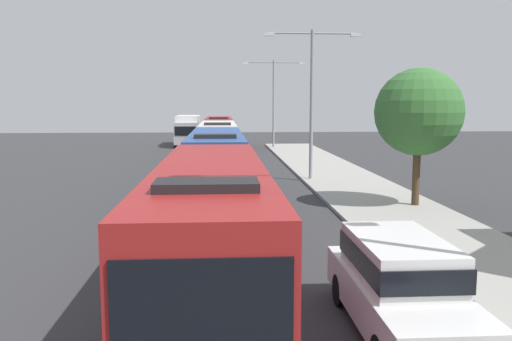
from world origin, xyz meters
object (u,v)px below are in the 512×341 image
(bus_fourth_in_line, at_px, (219,132))
(streetlamp_mid, at_px, (312,89))
(bus_second_in_line, at_px, (216,161))
(bus_middle, at_px, (218,142))
(roadside_tree, at_px, (419,112))
(box_truck_oncoming, at_px, (188,129))
(bus_lead, at_px, (212,221))
(white_suv, at_px, (399,282))
(streetlamp_far, at_px, (274,94))

(bus_fourth_in_line, xyz_separation_m, streetlamp_mid, (5.40, -21.74, 3.57))
(bus_second_in_line, relative_size, bus_middle, 1.03)
(bus_second_in_line, xyz_separation_m, roadside_tree, (8.56, -3.75, 2.42))
(box_truck_oncoming, height_order, roadside_tree, roadside_tree)
(streetlamp_mid, bearing_deg, roadside_tree, -68.73)
(bus_lead, xyz_separation_m, streetlamp_mid, (5.40, 17.39, 3.57))
(bus_second_in_line, xyz_separation_m, white_suv, (3.70, -15.75, -0.66))
(bus_lead, distance_m, box_truck_oncoming, 43.48)
(bus_fourth_in_line, height_order, roadside_tree, roadside_tree)
(bus_middle, relative_size, white_suv, 2.29)
(bus_middle, xyz_separation_m, box_truck_oncoming, (-3.30, 17.64, 0.02))
(streetlamp_mid, bearing_deg, bus_lead, -107.25)
(bus_middle, bearing_deg, roadside_tree, -62.52)
(bus_second_in_line, xyz_separation_m, bus_middle, (-0.00, 12.70, -0.00))
(white_suv, height_order, streetlamp_mid, streetlamp_mid)
(streetlamp_mid, bearing_deg, box_truck_oncoming, 108.52)
(bus_middle, xyz_separation_m, streetlamp_mid, (5.40, -8.34, 3.57))
(bus_lead, distance_m, roadside_tree, 12.85)
(streetlamp_far, xyz_separation_m, roadside_tree, (3.16, -29.91, -1.21))
(bus_middle, relative_size, box_truck_oncoming, 1.53)
(box_truck_oncoming, relative_size, streetlamp_mid, 0.90)
(roadside_tree, bearing_deg, box_truck_oncoming, 109.18)
(bus_fourth_in_line, bearing_deg, streetlamp_far, 0.54)
(bus_middle, height_order, streetlamp_far, streetlamp_far)
(bus_lead, relative_size, white_suv, 2.40)
(streetlamp_far, height_order, roadside_tree, streetlamp_far)
(bus_lead, distance_m, bus_middle, 25.72)
(bus_fourth_in_line, bearing_deg, bus_second_in_line, -90.00)
(bus_lead, relative_size, bus_second_in_line, 1.02)
(bus_lead, xyz_separation_m, bus_second_in_line, (-0.00, 13.02, -0.00))
(roadside_tree, bearing_deg, bus_fourth_in_line, 105.99)
(white_suv, bearing_deg, streetlamp_far, 87.68)
(box_truck_oncoming, relative_size, roadside_tree, 1.31)
(bus_lead, distance_m, white_suv, 4.65)
(bus_middle, bearing_deg, streetlamp_far, 68.15)
(box_truck_oncoming, height_order, streetlamp_far, streetlamp_far)
(box_truck_oncoming, bearing_deg, bus_fourth_in_line, -52.00)
(streetlamp_far, bearing_deg, box_truck_oncoming, 154.36)
(white_suv, height_order, streetlamp_far, streetlamp_far)
(bus_fourth_in_line, xyz_separation_m, streetlamp_far, (5.40, 0.05, 3.63))
(bus_second_in_line, height_order, streetlamp_far, streetlamp_far)
(bus_middle, height_order, bus_fourth_in_line, same)
(box_truck_oncoming, distance_m, streetlamp_mid, 27.62)
(bus_middle, distance_m, roadside_tree, 18.70)
(bus_middle, height_order, white_suv, bus_middle)
(bus_second_in_line, distance_m, bus_fourth_in_line, 26.11)
(bus_middle, relative_size, streetlamp_far, 1.37)
(box_truck_oncoming, bearing_deg, bus_lead, -85.65)
(bus_middle, height_order, streetlamp_mid, streetlamp_mid)
(bus_lead, relative_size, streetlamp_mid, 1.44)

